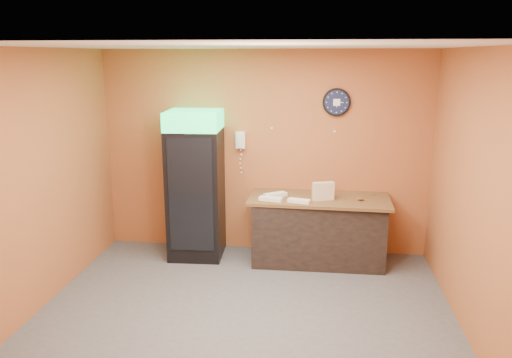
# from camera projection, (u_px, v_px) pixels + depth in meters

# --- Properties ---
(floor) EXTENTS (4.50, 4.50, 0.00)m
(floor) POSITION_uv_depth(u_px,v_px,m) (244.00, 317.00, 5.32)
(floor) COLOR #47474C
(floor) RESTS_ON ground
(back_wall) EXTENTS (4.50, 0.02, 2.80)m
(back_wall) POSITION_uv_depth(u_px,v_px,m) (264.00, 153.00, 6.90)
(back_wall) COLOR #AE5C31
(back_wall) RESTS_ON floor
(left_wall) EXTENTS (0.02, 4.00, 2.80)m
(left_wall) POSITION_uv_depth(u_px,v_px,m) (32.00, 184.00, 5.24)
(left_wall) COLOR #AE5C31
(left_wall) RESTS_ON floor
(right_wall) EXTENTS (0.02, 4.00, 2.80)m
(right_wall) POSITION_uv_depth(u_px,v_px,m) (478.00, 199.00, 4.71)
(right_wall) COLOR #AE5C31
(right_wall) RESTS_ON floor
(ceiling) EXTENTS (4.50, 4.00, 0.02)m
(ceiling) POSITION_uv_depth(u_px,v_px,m) (242.00, 46.00, 4.64)
(ceiling) COLOR white
(ceiling) RESTS_ON back_wall
(beverage_cooler) EXTENTS (0.74, 0.75, 2.01)m
(beverage_cooler) POSITION_uv_depth(u_px,v_px,m) (195.00, 187.00, 6.73)
(beverage_cooler) COLOR black
(beverage_cooler) RESTS_ON floor
(prep_counter) EXTENTS (1.72, 0.78, 0.86)m
(prep_counter) POSITION_uv_depth(u_px,v_px,m) (318.00, 231.00, 6.68)
(prep_counter) COLOR black
(prep_counter) RESTS_ON floor
(wall_clock) EXTENTS (0.37, 0.06, 0.37)m
(wall_clock) POSITION_uv_depth(u_px,v_px,m) (337.00, 102.00, 6.59)
(wall_clock) COLOR black
(wall_clock) RESTS_ON back_wall
(wall_phone) EXTENTS (0.13, 0.11, 0.23)m
(wall_phone) POSITION_uv_depth(u_px,v_px,m) (241.00, 140.00, 6.84)
(wall_phone) COLOR white
(wall_phone) RESTS_ON back_wall
(butcher_paper) EXTENTS (1.86, 0.88, 0.04)m
(butcher_paper) POSITION_uv_depth(u_px,v_px,m) (319.00, 199.00, 6.57)
(butcher_paper) COLOR brown
(butcher_paper) RESTS_ON prep_counter
(sub_roll_stack) EXTENTS (0.29, 0.18, 0.23)m
(sub_roll_stack) POSITION_uv_depth(u_px,v_px,m) (323.00, 191.00, 6.43)
(sub_roll_stack) COLOR beige
(sub_roll_stack) RESTS_ON butcher_paper
(wrapped_sandwich_left) EXTENTS (0.32, 0.18, 0.04)m
(wrapped_sandwich_left) POSITION_uv_depth(u_px,v_px,m) (271.00, 199.00, 6.42)
(wrapped_sandwich_left) COLOR white
(wrapped_sandwich_left) RESTS_ON butcher_paper
(wrapped_sandwich_mid) EXTENTS (0.30, 0.18, 0.04)m
(wrapped_sandwich_mid) POSITION_uv_depth(u_px,v_px,m) (299.00, 201.00, 6.34)
(wrapped_sandwich_mid) COLOR white
(wrapped_sandwich_mid) RESTS_ON butcher_paper
(wrapped_sandwich_right) EXTENTS (0.32, 0.27, 0.04)m
(wrapped_sandwich_right) POSITION_uv_depth(u_px,v_px,m) (275.00, 195.00, 6.61)
(wrapped_sandwich_right) COLOR white
(wrapped_sandwich_right) RESTS_ON butcher_paper
(kitchen_tool) EXTENTS (0.06, 0.06, 0.06)m
(kitchen_tool) POSITION_uv_depth(u_px,v_px,m) (328.00, 196.00, 6.55)
(kitchen_tool) COLOR silver
(kitchen_tool) RESTS_ON butcher_paper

